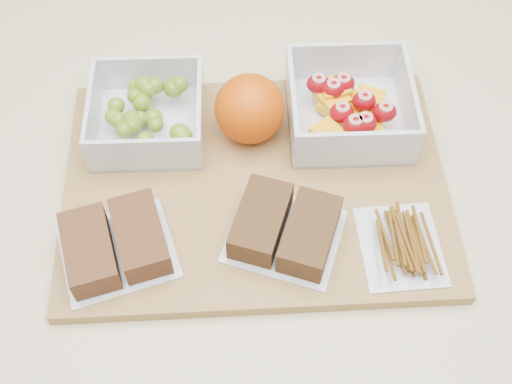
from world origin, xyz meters
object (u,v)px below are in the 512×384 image
orange (249,109)px  grape_container (148,114)px  pretzel_bag (402,242)px  cutting_board (255,186)px  sandwich_bag_left (115,244)px  fruit_container (349,108)px  sandwich_bag_center (285,228)px

orange → grape_container: bearing=174.7°
orange → pretzel_bag: 0.22m
cutting_board → sandwich_bag_left: 0.17m
cutting_board → pretzel_bag: 0.17m
fruit_container → pretzel_bag: (0.04, -0.17, -0.01)m
grape_container → sandwich_bag_center: grape_container is taller
grape_container → cutting_board: bearing=-34.4°
fruit_container → sandwich_bag_left: 0.30m
cutting_board → sandwich_bag_left: bearing=-151.1°
sandwich_bag_left → sandwich_bag_center: same height
fruit_container → pretzel_bag: size_ratio=1.33×
cutting_board → fruit_container: fruit_container is taller
cutting_board → sandwich_bag_center: (0.03, -0.07, 0.03)m
cutting_board → grape_container: 0.15m
pretzel_bag → cutting_board: bearing=149.2°
sandwich_bag_left → fruit_container: bearing=33.1°
orange → fruit_container: bearing=5.8°
fruit_container → sandwich_bag_center: (-0.08, -0.15, -0.01)m
cutting_board → grape_container: size_ratio=3.33×
fruit_container → grape_container: bearing=-179.7°
cutting_board → sandwich_bag_center: size_ratio=3.01×
orange → sandwich_bag_center: (0.03, -0.14, -0.02)m
cutting_board → sandwich_bag_center: sandwich_bag_center is taller
grape_container → sandwich_bag_left: (-0.02, -0.16, -0.01)m
fruit_container → orange: orange is taller
sandwich_bag_left → pretzel_bag: sandwich_bag_left is taller
cutting_board → orange: 0.09m
pretzel_bag → grape_container: bearing=147.5°
grape_container → orange: 0.12m
sandwich_bag_center → grape_container: bearing=134.1°
cutting_board → grape_container: (-0.12, 0.08, 0.03)m
sandwich_bag_center → sandwich_bag_left: bearing=-175.8°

